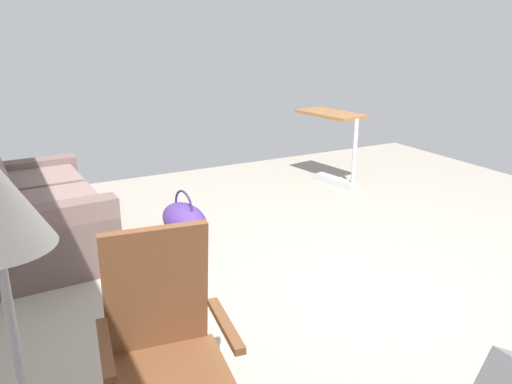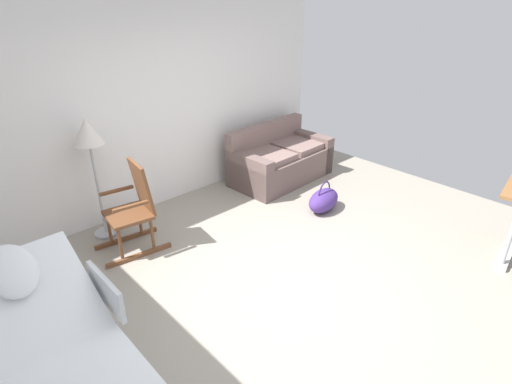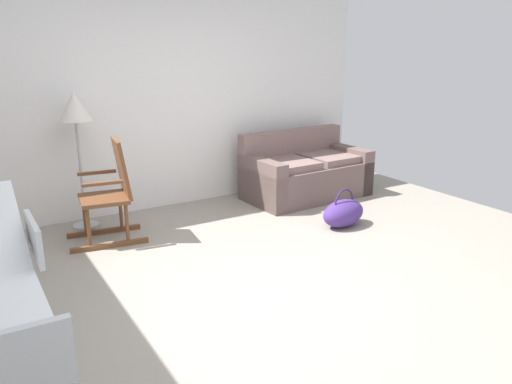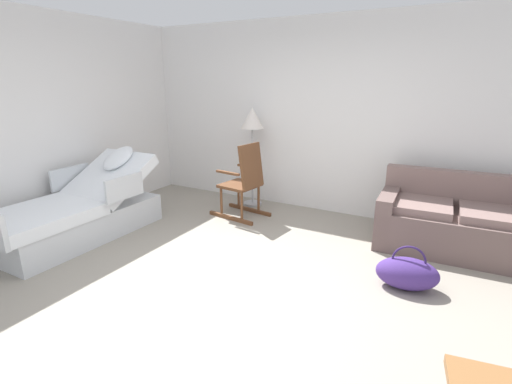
{
  "view_description": "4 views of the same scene",
  "coord_description": "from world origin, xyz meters",
  "px_view_note": "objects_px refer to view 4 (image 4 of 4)",
  "views": [
    {
      "loc": [
        -2.53,
        2.19,
        1.81
      ],
      "look_at": [
        0.17,
        0.77,
        0.81
      ],
      "focal_mm": 36.07,
      "sensor_mm": 36.0,
      "label": 1
    },
    {
      "loc": [
        -2.53,
        -2.23,
        2.73
      ],
      "look_at": [
        0.13,
        0.63,
        0.79
      ],
      "focal_mm": 28.73,
      "sensor_mm": 36.0,
      "label": 2
    },
    {
      "loc": [
        -2.07,
        -3.3,
        1.96
      ],
      "look_at": [
        0.12,
        0.32,
        0.72
      ],
      "focal_mm": 35.75,
      "sensor_mm": 36.0,
      "label": 3
    },
    {
      "loc": [
        1.79,
        -2.63,
        1.88
      ],
      "look_at": [
        0.03,
        0.57,
        0.77
      ],
      "focal_mm": 26.38,
      "sensor_mm": 36.0,
      "label": 4
    }
  ],
  "objects_px": {
    "hospital_bed": "(78,214)",
    "rocking_chair": "(244,182)",
    "couch": "(453,224)",
    "duffel_bag": "(407,273)",
    "floor_lamp": "(252,125)"
  },
  "relations": [
    {
      "from": "hospital_bed",
      "to": "couch",
      "type": "distance_m",
      "value": 4.41
    },
    {
      "from": "rocking_chair",
      "to": "duffel_bag",
      "type": "bearing_deg",
      "value": -21.8
    },
    {
      "from": "rocking_chair",
      "to": "floor_lamp",
      "type": "xyz_separation_m",
      "value": [
        -0.16,
        0.53,
        0.72
      ]
    },
    {
      "from": "couch",
      "to": "floor_lamp",
      "type": "height_order",
      "value": "floor_lamp"
    },
    {
      "from": "duffel_bag",
      "to": "rocking_chair",
      "type": "bearing_deg",
      "value": 158.2
    },
    {
      "from": "couch",
      "to": "duffel_bag",
      "type": "distance_m",
      "value": 1.2
    },
    {
      "from": "hospital_bed",
      "to": "rocking_chair",
      "type": "height_order",
      "value": "rocking_chair"
    },
    {
      "from": "rocking_chair",
      "to": "floor_lamp",
      "type": "relative_size",
      "value": 0.71
    },
    {
      "from": "rocking_chair",
      "to": "floor_lamp",
      "type": "bearing_deg",
      "value": 107.17
    },
    {
      "from": "hospital_bed",
      "to": "rocking_chair",
      "type": "xyz_separation_m",
      "value": [
        1.41,
        1.6,
        0.2
      ]
    },
    {
      "from": "hospital_bed",
      "to": "floor_lamp",
      "type": "xyz_separation_m",
      "value": [
        1.24,
        2.13,
        0.92
      ]
    },
    {
      "from": "hospital_bed",
      "to": "rocking_chair",
      "type": "relative_size",
      "value": 1.97
    },
    {
      "from": "couch",
      "to": "floor_lamp",
      "type": "bearing_deg",
      "value": 173.76
    },
    {
      "from": "rocking_chair",
      "to": "couch",
      "type": "bearing_deg",
      "value": 4.96
    },
    {
      "from": "hospital_bed",
      "to": "floor_lamp",
      "type": "distance_m",
      "value": 2.63
    }
  ]
}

